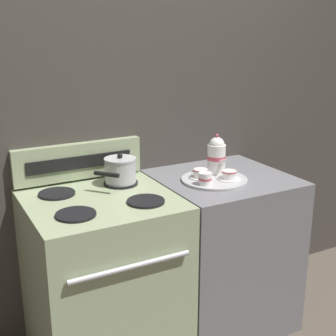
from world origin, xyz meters
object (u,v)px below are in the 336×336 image
(teapot, at_px, (217,155))
(teacup_right, at_px, (201,174))
(stove, at_px, (104,280))
(serving_tray, at_px, (214,180))
(saucepan, at_px, (120,170))
(creamer_jug, at_px, (205,179))
(teacup_left, at_px, (229,175))

(teapot, bearing_deg, teacup_right, -165.15)
(stove, relative_size, serving_tray, 2.56)
(serving_tray, height_order, teapot, teapot)
(saucepan, bearing_deg, stove, -138.26)
(teapot, relative_size, creamer_jug, 3.16)
(teapot, xyz_separation_m, creamer_jug, (-0.16, -0.13, -0.07))
(stove, xyz_separation_m, teapot, (0.69, 0.04, 0.56))
(teacup_left, bearing_deg, creamer_jug, -177.40)
(teacup_left, height_order, teacup_right, same)
(teacup_right, bearing_deg, teacup_left, -39.01)
(serving_tray, distance_m, teacup_right, 0.08)
(teacup_left, bearing_deg, saucepan, 155.48)
(teacup_left, distance_m, creamer_jug, 0.16)
(saucepan, distance_m, teacup_left, 0.57)
(creamer_jug, bearing_deg, teacup_left, 2.60)
(teapot, distance_m, teacup_left, 0.15)
(teapot, relative_size, teacup_left, 1.83)
(stove, relative_size, teacup_left, 7.48)
(teacup_left, bearing_deg, teapot, 88.10)
(teacup_right, distance_m, creamer_jug, 0.11)
(saucepan, xyz_separation_m, serving_tray, (0.46, -0.18, -0.07))
(teacup_left, xyz_separation_m, creamer_jug, (-0.16, -0.01, 0.01))
(serving_tray, bearing_deg, teacup_right, 143.68)
(teapot, distance_m, teacup_right, 0.15)
(creamer_jug, bearing_deg, stove, 169.84)
(stove, bearing_deg, creamer_jug, -10.16)
(serving_tray, xyz_separation_m, teapot, (0.06, 0.08, 0.11))
(teapot, bearing_deg, creamer_jug, -139.86)
(teapot, height_order, teacup_left, teapot)
(stove, height_order, creamer_jug, creamer_jug)
(teapot, bearing_deg, saucepan, 168.21)
(saucepan, height_order, creamer_jug, saucepan)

